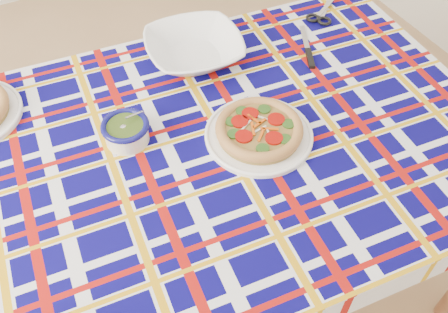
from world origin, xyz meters
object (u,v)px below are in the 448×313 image
dining_table (199,167)px  pesto_bowl (126,130)px  serving_bowl (194,49)px  main_focaccia_plate (259,129)px

dining_table → pesto_bowl: size_ratio=13.30×
dining_table → serving_bowl: bearing=70.5°
main_focaccia_plate → serving_bowl: 0.38m
dining_table → serving_bowl: serving_bowl is taller
main_focaccia_plate → pesto_bowl: bearing=155.2°
dining_table → serving_bowl: (0.15, 0.34, 0.11)m
pesto_bowl → serving_bowl: pesto_bowl is taller
dining_table → main_focaccia_plate: main_focaccia_plate is taller
main_focaccia_plate → pesto_bowl: size_ratio=2.36×
main_focaccia_plate → serving_bowl: (-0.01, 0.38, 0.01)m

